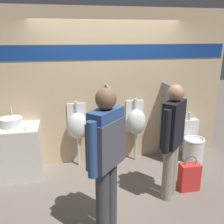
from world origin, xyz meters
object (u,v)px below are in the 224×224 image
Objects in this scene: urinal_far at (136,122)px; toilet at (192,144)px; sink_basin at (11,122)px; person_with_lanyard at (172,138)px; person_in_vest at (106,152)px; urinal_near_counter at (78,126)px; cell_phone at (26,128)px; shopping_bag at (189,177)px.

urinal_far is 1.16m from toilet.
sink_basin is 0.21× the size of person_with_lanyard.
person_in_vest reaches higher than sink_basin.
urinal_near_counter is 1.69m from person_with_lanyard.
urinal_near_counter is (1.05, 0.09, -0.17)m from sink_basin.
toilet is 2.48m from person_in_vest.
cell_phone is 0.12× the size of urinal_far.
sink_basin is 2.51m from person_with_lanyard.
person_in_vest reaches higher than toilet.
shopping_bag is (2.39, -0.82, -0.65)m from cell_phone.
person_in_vest is at bearing -158.71° from shopping_bag.
sink_basin is 0.30m from cell_phone.
shopping_bag is at bearing -34.51° from urinal_near_counter.
urinal_near_counter is 1.05m from urinal_far.
toilet is (2.92, 0.09, -0.56)m from cell_phone.
person_in_vest is (-0.84, -1.61, 0.25)m from urinal_far.
urinal_near_counter is at bearing 5.12° from sink_basin.
urinal_near_counter is 1.99m from shopping_bag.
cell_phone is 0.87m from urinal_near_counter.
person_with_lanyard reaches higher than shopping_bag.
sink_basin is at bearing -174.88° from urinal_near_counter.
person_with_lanyard is at bearing -82.29° from urinal_far.
urinal_far is (1.87, 0.27, -0.11)m from cell_phone.
person_in_vest is (0.22, -1.61, 0.25)m from urinal_near_counter.
urinal_far reaches higher than sink_basin.
person_with_lanyard is (2.26, -1.08, -0.02)m from sink_basin.
toilet is 0.52× the size of person_with_lanyard.
person_with_lanyard is at bearing -166.65° from shopping_bag.
person_with_lanyard is at bearing -25.42° from sink_basin.
urinal_near_counter is 1.35× the size of toilet.
urinal_far is 1.19m from person_with_lanyard.
shopping_bag is at bearing -120.31° from toilet.
person_in_vest is 1.09m from person_with_lanyard.
person_in_vest is at bearing -52.45° from cell_phone.
toilet is (3.16, -0.08, -0.63)m from sink_basin.
person_with_lanyard is 2.94× the size of shopping_bag.
urinal_far is 2.08× the size of shopping_bag.
cell_phone is at bearing -36.17° from sink_basin.
toilet is at bearing 59.69° from shopping_bag.
cell_phone reaches higher than shopping_bag.
person_with_lanyard is (0.99, 0.44, -0.10)m from person_in_vest.
cell_phone is 1.89m from urinal_far.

